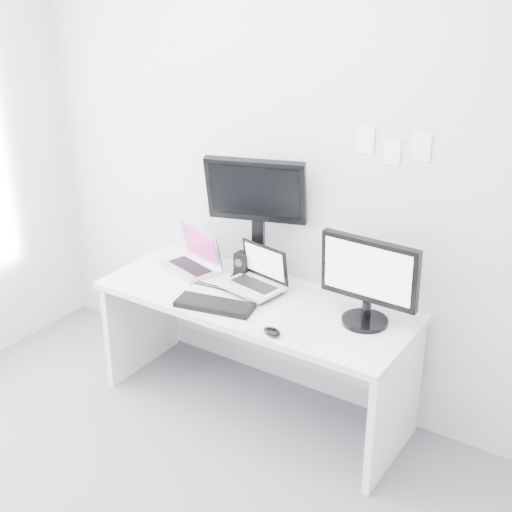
# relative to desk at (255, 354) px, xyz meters

# --- Properties ---
(back_wall) EXTENTS (3.60, 0.00, 3.60)m
(back_wall) POSITION_rel_desk_xyz_m (0.00, 0.35, 0.99)
(back_wall) COLOR silver
(back_wall) RESTS_ON ground
(desk) EXTENTS (1.80, 0.70, 0.73)m
(desk) POSITION_rel_desk_xyz_m (0.00, 0.00, 0.00)
(desk) COLOR silver
(desk) RESTS_ON ground
(macbook) EXTENTS (0.42, 0.36, 0.27)m
(macbook) POSITION_rel_desk_xyz_m (-0.54, 0.09, 0.50)
(macbook) COLOR silver
(macbook) RESTS_ON desk
(speaker) EXTENTS (0.10, 0.10, 0.16)m
(speaker) POSITION_rel_desk_xyz_m (-0.21, 0.18, 0.44)
(speaker) COLOR black
(speaker) RESTS_ON desk
(dell_laptop) EXTENTS (0.37, 0.31, 0.27)m
(dell_laptop) POSITION_rel_desk_xyz_m (-0.05, 0.05, 0.50)
(dell_laptop) COLOR #B9BCC2
(dell_laptop) RESTS_ON desk
(rear_monitor) EXTENTS (0.60, 0.38, 0.77)m
(rear_monitor) POSITION_rel_desk_xyz_m (-0.13, 0.21, 0.75)
(rear_monitor) COLOR black
(rear_monitor) RESTS_ON desk
(samsung_monitor) EXTENTS (0.54, 0.26, 0.49)m
(samsung_monitor) POSITION_rel_desk_xyz_m (0.63, 0.08, 0.61)
(samsung_monitor) COLOR black
(samsung_monitor) RESTS_ON desk
(keyboard) EXTENTS (0.45, 0.24, 0.03)m
(keyboard) POSITION_rel_desk_xyz_m (-0.12, -0.21, 0.38)
(keyboard) COLOR black
(keyboard) RESTS_ON desk
(mouse) EXTENTS (0.12, 0.10, 0.03)m
(mouse) POSITION_rel_desk_xyz_m (0.29, -0.29, 0.38)
(mouse) COLOR black
(mouse) RESTS_ON desk
(wall_note_0) EXTENTS (0.10, 0.00, 0.14)m
(wall_note_0) POSITION_rel_desk_xyz_m (0.45, 0.34, 1.26)
(wall_note_0) COLOR white
(wall_note_0) RESTS_ON back_wall
(wall_note_1) EXTENTS (0.09, 0.00, 0.13)m
(wall_note_1) POSITION_rel_desk_xyz_m (0.60, 0.34, 1.22)
(wall_note_1) COLOR white
(wall_note_1) RESTS_ON back_wall
(wall_note_2) EXTENTS (0.10, 0.00, 0.14)m
(wall_note_2) POSITION_rel_desk_xyz_m (0.75, 0.34, 1.26)
(wall_note_2) COLOR white
(wall_note_2) RESTS_ON back_wall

